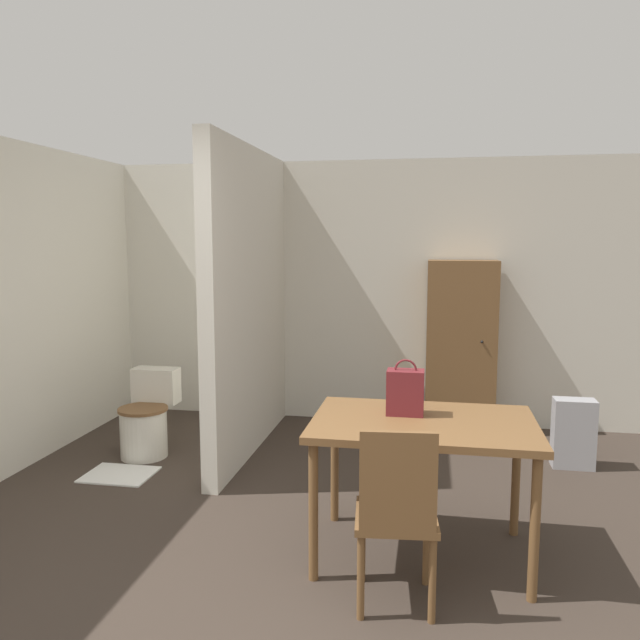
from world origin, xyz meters
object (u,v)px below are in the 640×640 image
at_px(dining_table, 423,435).
at_px(wooden_cabinet, 461,347).
at_px(wooden_chair, 397,512).
at_px(handbag, 405,392).
at_px(space_heater, 573,433).
at_px(toilet, 147,420).

relative_size(dining_table, wooden_cabinet, 0.77).
height_order(wooden_chair, handbag, handbag).
relative_size(wooden_chair, space_heater, 1.69).
relative_size(wooden_chair, handbag, 2.88).
bearing_deg(toilet, dining_table, -29.70).
height_order(dining_table, wooden_cabinet, wooden_cabinet).
relative_size(handbag, space_heater, 0.59).
bearing_deg(wooden_cabinet, toilet, -156.34).
bearing_deg(dining_table, wooden_cabinet, 82.92).
xyz_separation_m(wooden_chair, wooden_cabinet, (0.41, 2.95, 0.30)).
distance_m(wooden_cabinet, space_heater, 1.27).
bearing_deg(dining_table, toilet, 150.30).
height_order(dining_table, handbag, handbag).
bearing_deg(space_heater, handbag, -129.52).
bearing_deg(wooden_cabinet, dining_table, -97.08).
relative_size(wooden_chair, toilet, 1.34).
height_order(toilet, space_heater, toilet).
height_order(dining_table, toilet, dining_table).
relative_size(dining_table, space_heater, 2.25).
bearing_deg(dining_table, space_heater, 54.67).
height_order(wooden_chair, space_heater, wooden_chair).
bearing_deg(toilet, wooden_cabinet, 23.66).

